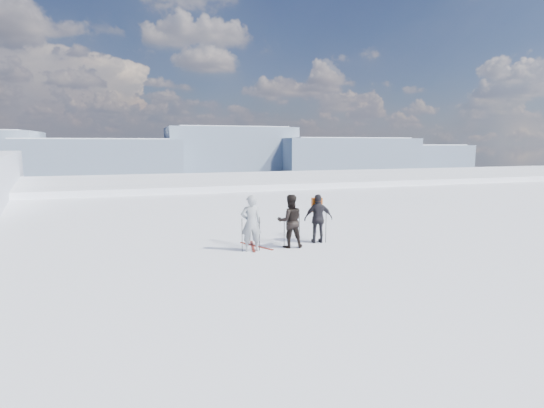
{
  "coord_description": "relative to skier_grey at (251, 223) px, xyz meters",
  "views": [
    {
      "loc": [
        -6.73,
        -10.58,
        3.78
      ],
      "look_at": [
        -2.27,
        3.0,
        1.75
      ],
      "focal_mm": 28.0,
      "sensor_mm": 36.0,
      "label": 1
    }
  ],
  "objects": [
    {
      "name": "ski_poles",
      "position": [
        1.48,
        0.12,
        -0.39
      ],
      "size": [
        3.44,
        0.44,
        1.34
      ],
      "color": "black",
      "rests_on": "ground"
    },
    {
      "name": "skier_dark",
      "position": [
        1.5,
        0.07,
        -0.02
      ],
      "size": [
        1.05,
        0.87,
        1.96
      ],
      "primitive_type": "imported",
      "rotation": [
        0.0,
        0.0,
        3.0
      ],
      "color": "black",
      "rests_on": "ground"
    },
    {
      "name": "lake_basin",
      "position": [
        2.84,
        26.36,
        -7.5
      ],
      "size": [
        820.0,
        820.0,
        71.62
      ],
      "color": "white",
      "rests_on": "ground"
    },
    {
      "name": "skier_pack",
      "position": [
        2.79,
        0.43,
        -0.06
      ],
      "size": [
        1.16,
        0.63,
        1.88
      ],
      "primitive_type": "imported",
      "rotation": [
        0.0,
        0.0,
        2.98
      ],
      "color": "black",
      "rests_on": "ground"
    },
    {
      "name": "backpack",
      "position": [
        2.83,
        0.68,
        1.15
      ],
      "size": [
        0.43,
        0.29,
        0.54
      ],
      "primitive_type": "cube",
      "rotation": [
        0.0,
        0.0,
        2.98
      ],
      "color": "orange",
      "rests_on": "skier_pack"
    },
    {
      "name": "skis_loose",
      "position": [
        0.28,
        0.58,
        -0.99
      ],
      "size": [
        0.89,
        1.68,
        0.03
      ],
      "color": "black",
      "rests_on": "ground"
    },
    {
      "name": "skier_grey",
      "position": [
        0.0,
        0.0,
        0.0
      ],
      "size": [
        0.78,
        0.56,
        2.01
      ],
      "primitive_type": "imported",
      "rotation": [
        0.0,
        0.0,
        3.02
      ],
      "color": "gray",
      "rests_on": "ground"
    },
    {
      "name": "far_mountain_range",
      "position": [
        32.44,
        451.15,
        -8.2
      ],
      "size": [
        770.0,
        110.0,
        53.0
      ],
      "color": "slate",
      "rests_on": "ground"
    }
  ]
}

